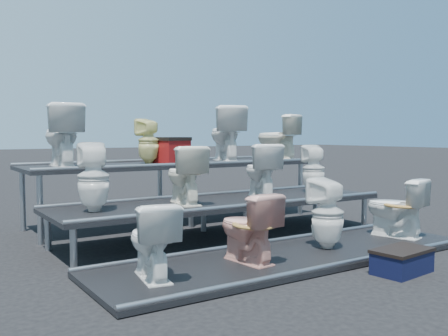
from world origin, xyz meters
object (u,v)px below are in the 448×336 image
toilet_1 (248,227)px  toilet_3 (396,207)px  toilet_4 (94,177)px  toilet_6 (261,171)px  toilet_10 (226,134)px  toilet_2 (327,213)px  toilet_9 (148,141)px  step_stool (402,263)px  toilet_11 (277,137)px  toilet_5 (185,175)px  red_crate (171,152)px  toilet_8 (62,136)px  toilet_0 (152,240)px  toilet_7 (314,169)px

toilet_1 → toilet_3: 2.15m
toilet_4 → toilet_6: 2.20m
toilet_6 → toilet_10: 1.42m
toilet_4 → toilet_10: toilet_10 is taller
toilet_2 → toilet_9: toilet_9 is taller
toilet_6 → step_stool: size_ratio=1.26×
toilet_6 → toilet_2: bearing=104.3°
toilet_10 → toilet_11: toilet_10 is taller
toilet_6 → toilet_10: toilet_10 is taller
toilet_5 → red_crate: size_ratio=1.53×
toilet_8 → red_crate: 1.54m
toilet_8 → toilet_11: size_ratio=1.09×
toilet_0 → toilet_7: toilet_7 is taller
toilet_1 → toilet_6: (1.15, 1.30, 0.41)m
toilet_0 → toilet_2: 2.03m
toilet_2 → toilet_10: bearing=-102.3°
toilet_2 → toilet_6: bearing=-97.9°
toilet_3 → step_stool: toilet_3 is taller
toilet_4 → toilet_9: 1.81m
toilet_1 → toilet_6: size_ratio=0.96×
toilet_8 → toilet_10: toilet_10 is taller
toilet_2 → toilet_6: 1.36m
toilet_7 → step_stool: bearing=89.7°
toilet_1 → toilet_4: toilet_4 is taller
toilet_2 → toilet_5: size_ratio=1.11×
toilet_1 → step_stool: bearing=135.1°
toilet_2 → toilet_3: (1.11, 0.00, -0.03)m
toilet_1 → toilet_4: 1.72m
toilet_7 → toilet_10: size_ratio=0.80×
toilet_1 → toilet_9: bearing=-98.5°
toilet_7 → toilet_3: bearing=117.5°
toilet_0 → toilet_11: (3.46, 2.60, 0.84)m
toilet_1 → red_crate: size_ratio=1.50×
toilet_6 → toilet_4: bearing=19.1°
toilet_3 → toilet_9: bearing=-66.6°
toilet_1 → toilet_6: bearing=-136.2°
toilet_11 → red_crate: (-1.96, -0.03, -0.20)m
toilet_6 → toilet_9: (-0.98, 1.30, 0.37)m
toilet_2 → toilet_4: size_ratio=1.03×
toilet_6 → red_crate: 1.44m
toilet_9 → toilet_10: (1.29, 0.00, 0.10)m
toilet_3 → toilet_5: 2.52m
toilet_0 → toilet_11: 4.41m
toilet_4 → toilet_5: toilet_4 is taller
toilet_9 → step_stool: (0.91, -3.51, -1.08)m
toilet_1 → toilet_2: toilet_2 is taller
toilet_5 → toilet_9: bearing=-86.8°
step_stool → toilet_4: bearing=127.6°
red_crate → toilet_1: bearing=-119.3°
toilet_1 → toilet_3: size_ratio=0.96×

